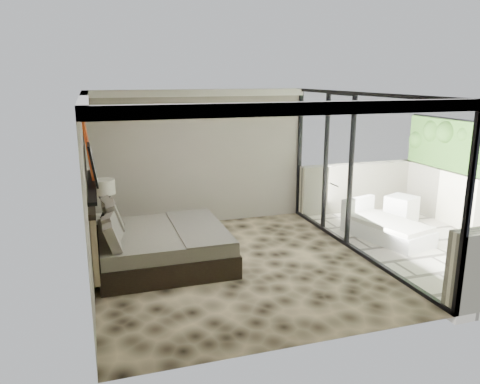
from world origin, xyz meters
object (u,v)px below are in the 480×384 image
object	(u,v)px
bed	(157,244)
table_lamp	(105,193)
nightstand	(106,229)
ottoman	(401,209)
lounger	(385,228)

from	to	relation	value
bed	table_lamp	bearing A→B (deg)	120.70
nightstand	bed	bearing A→B (deg)	-73.29
nightstand	ottoman	world-z (taller)	ottoman
ottoman	bed	bearing A→B (deg)	-171.34
nightstand	lounger	world-z (taller)	lounger
table_lamp	lounger	xyz separation A→B (m)	(5.13, -1.29, -0.77)
bed	table_lamp	world-z (taller)	table_lamp
nightstand	table_lamp	size ratio (longest dim) A/B	0.77
nightstand	ottoman	xyz separation A→B (m)	(6.13, -0.49, 0.00)
table_lamp	nightstand	bearing A→B (deg)	108.64
lounger	bed	bearing A→B (deg)	164.82
ottoman	lounger	xyz separation A→B (m)	(-0.98, -0.85, -0.07)
table_lamp	lounger	bearing A→B (deg)	-14.10
bed	nightstand	size ratio (longest dim) A/B	3.97
bed	ottoman	xyz separation A→B (m)	(5.37, 0.82, -0.08)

